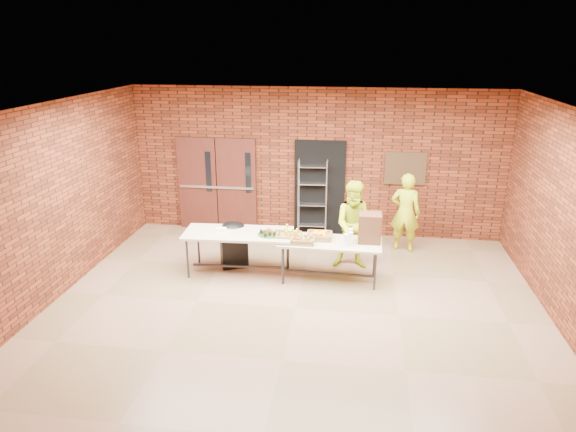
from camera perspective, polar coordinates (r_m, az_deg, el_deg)
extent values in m
cube|color=olive|center=(8.46, 0.80, -10.33)|extent=(8.00, 7.00, 0.04)
cube|color=silver|center=(7.42, 0.91, 12.01)|extent=(8.00, 7.00, 0.04)
cube|color=maroon|center=(11.16, 3.10, 5.94)|extent=(8.00, 0.04, 3.20)
cube|color=maroon|center=(4.65, -4.69, -14.04)|extent=(8.00, 0.04, 3.20)
cube|color=maroon|center=(9.17, -24.94, 1.22)|extent=(0.04, 7.00, 3.20)
cube|color=#451C13|center=(11.74, -10.01, 3.57)|extent=(0.88, 0.08, 2.10)
cube|color=#451C13|center=(11.50, -5.72, 3.44)|extent=(0.88, 0.08, 2.10)
cube|color=black|center=(11.53, -8.84, 4.90)|extent=(0.12, 0.02, 0.90)
cube|color=black|center=(11.31, -4.44, 4.79)|extent=(0.12, 0.02, 0.90)
cube|color=silver|center=(11.57, -7.95, 3.19)|extent=(1.70, 0.04, 0.05)
cube|color=black|center=(11.23, 3.53, 3.12)|extent=(1.10, 0.06, 2.10)
cube|color=#45301B|center=(11.11, 12.91, 5.16)|extent=(0.85, 0.04, 0.70)
cube|color=#C1AF93|center=(9.37, -5.56, -1.93)|extent=(2.01, 0.92, 0.04)
cube|color=#302F34|center=(9.63, -5.43, -5.58)|extent=(1.75, 0.13, 0.03)
cylinder|color=#302F34|center=(10.04, -9.93, -3.15)|extent=(0.04, 0.04, 0.77)
cylinder|color=#302F34|center=(9.67, 0.03, -3.74)|extent=(0.04, 0.04, 0.77)
cylinder|color=#302F34|center=(9.47, -11.11, -4.63)|extent=(0.04, 0.04, 0.77)
cylinder|color=#302F34|center=(9.07, -0.55, -5.34)|extent=(0.04, 0.04, 0.77)
cube|color=#C1AF93|center=(9.12, 4.68, -2.94)|extent=(1.83, 0.80, 0.04)
cube|color=#302F34|center=(9.36, 4.58, -6.36)|extent=(1.61, 0.08, 0.03)
cylinder|color=#302F34|center=(9.61, -0.07, -4.09)|extent=(0.04, 0.04, 0.70)
cylinder|color=#302F34|center=(9.54, 9.58, -4.55)|extent=(0.04, 0.04, 0.70)
cylinder|color=#302F34|center=(9.06, -0.60, -5.58)|extent=(0.04, 0.04, 0.70)
cylinder|color=#302F34|center=(8.99, 9.65, -6.09)|extent=(0.04, 0.04, 0.70)
cube|color=olive|center=(9.16, 0.06, -2.39)|extent=(0.44, 0.34, 0.07)
cube|color=olive|center=(9.20, 3.49, -2.35)|extent=(0.44, 0.35, 0.07)
cube|color=olive|center=(9.00, 1.67, -2.83)|extent=(0.40, 0.31, 0.06)
cylinder|color=#16541D|center=(9.21, -2.11, -2.04)|extent=(0.41, 0.41, 0.02)
cube|color=white|center=(9.44, -7.48, -1.50)|extent=(0.19, 0.12, 0.06)
cube|color=#50311B|center=(9.09, 9.07, -1.30)|extent=(0.39, 0.35, 0.52)
cylinder|color=white|center=(8.90, 6.43, -2.67)|extent=(0.07, 0.07, 0.22)
cylinder|color=white|center=(8.93, 6.97, -2.53)|extent=(0.08, 0.08, 0.24)
cylinder|color=white|center=(9.05, 6.97, -2.18)|extent=(0.09, 0.09, 0.26)
cube|color=black|center=(9.88, -6.02, -3.80)|extent=(0.60, 0.55, 0.62)
ellipsoid|color=black|center=(9.72, -6.11, -1.39)|extent=(0.60, 0.56, 0.27)
imported|color=#BDD217|center=(10.62, 12.90, 0.39)|extent=(0.66, 0.51, 1.63)
imported|color=#BDD217|center=(9.64, 7.52, -1.02)|extent=(0.82, 0.64, 1.69)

